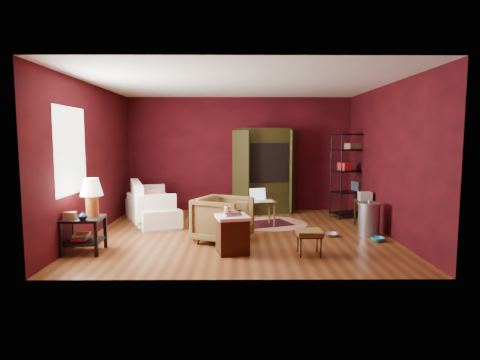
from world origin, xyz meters
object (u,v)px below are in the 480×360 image
object	(u,v)px
laptop_desk	(259,203)
wire_shelving	(353,171)
side_table	(88,208)
armchair	(223,217)
hamper	(232,234)
tv_armoire	(264,169)
sofa	(152,204)

from	to	relation	value
laptop_desk	wire_shelving	size ratio (longest dim) A/B	0.40
laptop_desk	wire_shelving	distance (m)	2.47
side_table	wire_shelving	size ratio (longest dim) A/B	0.61
armchair	laptop_desk	xyz separation A→B (m)	(0.69, 1.22, 0.04)
armchair	side_table	bearing A→B (deg)	129.78
armchair	hamper	world-z (taller)	armchair
side_table	hamper	distance (m)	2.33
laptop_desk	armchair	bearing A→B (deg)	-131.47
laptop_desk	tv_armoire	world-z (taller)	tv_armoire
armchair	tv_armoire	distance (m)	2.94
wire_shelving	side_table	bearing A→B (deg)	-173.14
armchair	laptop_desk	bearing A→B (deg)	-5.33
sofa	armchair	world-z (taller)	armchair
sofa	tv_armoire	xyz separation A→B (m)	(2.47, 1.12, 0.67)
armchair	side_table	xyz separation A→B (m)	(-2.13, -0.59, 0.27)
sofa	laptop_desk	world-z (taller)	sofa
hamper	tv_armoire	size ratio (longest dim) A/B	0.34
side_table	tv_armoire	xyz separation A→B (m)	(3.01, 3.32, 0.36)
sofa	armchair	bearing A→B (deg)	-160.35
hamper	tv_armoire	world-z (taller)	tv_armoire
tv_armoire	laptop_desk	bearing A→B (deg)	-112.27
side_table	laptop_desk	xyz separation A→B (m)	(2.82, 1.80, -0.23)
armchair	wire_shelving	world-z (taller)	wire_shelving
hamper	tv_armoire	xyz separation A→B (m)	(0.72, 3.42, 0.75)
side_table	wire_shelving	distance (m)	5.74
side_table	tv_armoire	bearing A→B (deg)	47.78
side_table	tv_armoire	world-z (taller)	tv_armoire
laptop_desk	tv_armoire	xyz separation A→B (m)	(0.19, 1.51, 0.59)
sofa	side_table	bearing A→B (deg)	141.35
wire_shelving	laptop_desk	bearing A→B (deg)	-177.81
sofa	hamper	size ratio (longest dim) A/B	2.92
sofa	tv_armoire	size ratio (longest dim) A/B	0.98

